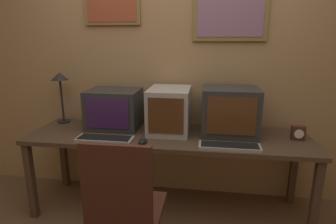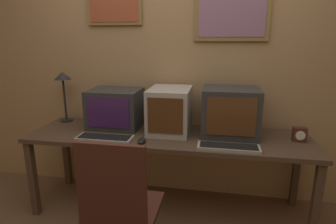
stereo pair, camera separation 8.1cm
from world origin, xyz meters
name	(u,v)px [view 1 (the left image)]	position (x,y,z in m)	size (l,w,h in m)	color
wall_back	(174,59)	(0.00, 1.23, 1.31)	(8.00, 0.08, 2.60)	tan
desk	(168,142)	(0.00, 0.84, 0.64)	(2.34, 0.65, 0.71)	#4C3828
monitor_left	(114,109)	(-0.51, 0.97, 0.88)	(0.45, 0.37, 0.34)	#333333
monitor_center	(169,110)	(0.00, 0.93, 0.90)	(0.34, 0.44, 0.38)	#B7B2A8
monitor_right	(230,111)	(0.51, 0.94, 0.91)	(0.46, 0.38, 0.39)	#333333
keyboard_main	(105,139)	(-0.48, 0.63, 0.72)	(0.45, 0.16, 0.03)	#A8A399
keyboard_side	(229,146)	(0.49, 0.61, 0.72)	(0.45, 0.15, 0.03)	#A8A399
mouse_near_keyboard	(143,141)	(-0.16, 0.62, 0.73)	(0.06, 0.11, 0.04)	black
desk_clock	(298,133)	(1.04, 0.87, 0.77)	(0.10, 0.06, 0.11)	#4C231E
desk_lamp	(60,83)	(-1.04, 1.05, 1.09)	(0.16, 0.16, 0.48)	black
office_chair	(126,220)	(-0.15, 0.07, 0.41)	(0.45, 0.45, 0.96)	black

